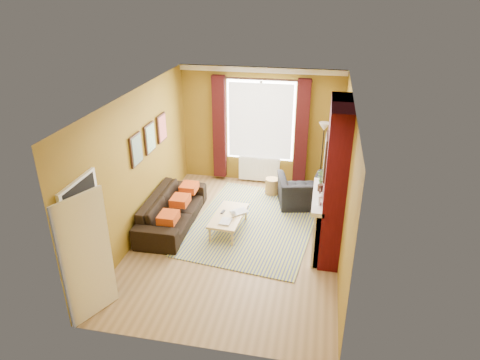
{
  "coord_description": "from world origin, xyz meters",
  "views": [
    {
      "loc": [
        1.43,
        -6.88,
        4.56
      ],
      "look_at": [
        0.0,
        0.25,
        1.15
      ],
      "focal_mm": 32.0,
      "sensor_mm": 36.0,
      "label": 1
    }
  ],
  "objects_px": {
    "coffee_table": "(229,217)",
    "floor_lamp": "(323,138)",
    "wicker_stool": "(272,186)",
    "armchair": "(303,192)",
    "sofa": "(172,210)"
  },
  "relations": [
    {
      "from": "wicker_stool",
      "to": "floor_lamp",
      "type": "height_order",
      "value": "floor_lamp"
    },
    {
      "from": "floor_lamp",
      "to": "armchair",
      "type": "bearing_deg",
      "value": -113.28
    },
    {
      "from": "sofa",
      "to": "floor_lamp",
      "type": "xyz_separation_m",
      "value": [
        2.9,
        2.1,
        1.02
      ]
    },
    {
      "from": "wicker_stool",
      "to": "floor_lamp",
      "type": "xyz_separation_m",
      "value": [
        1.08,
        0.35,
        1.15
      ]
    },
    {
      "from": "armchair",
      "to": "coffee_table",
      "type": "distance_m",
      "value": 1.92
    },
    {
      "from": "sofa",
      "to": "wicker_stool",
      "type": "xyz_separation_m",
      "value": [
        1.82,
        1.74,
        -0.13
      ]
    },
    {
      "from": "sofa",
      "to": "wicker_stool",
      "type": "height_order",
      "value": "sofa"
    },
    {
      "from": "wicker_stool",
      "to": "floor_lamp",
      "type": "relative_size",
      "value": 0.23
    },
    {
      "from": "sofa",
      "to": "coffee_table",
      "type": "height_order",
      "value": "sofa"
    },
    {
      "from": "sofa",
      "to": "coffee_table",
      "type": "relative_size",
      "value": 1.93
    },
    {
      "from": "armchair",
      "to": "coffee_table",
      "type": "xyz_separation_m",
      "value": [
        -1.37,
        -1.35,
        -0.01
      ]
    },
    {
      "from": "armchair",
      "to": "wicker_stool",
      "type": "bearing_deg",
      "value": -43.84
    },
    {
      "from": "coffee_table",
      "to": "floor_lamp",
      "type": "xyz_separation_m",
      "value": [
        1.71,
        2.15,
        1.01
      ]
    },
    {
      "from": "sofa",
      "to": "armchair",
      "type": "bearing_deg",
      "value": -63.78
    },
    {
      "from": "floor_lamp",
      "to": "wicker_stool",
      "type": "bearing_deg",
      "value": -161.87
    }
  ]
}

